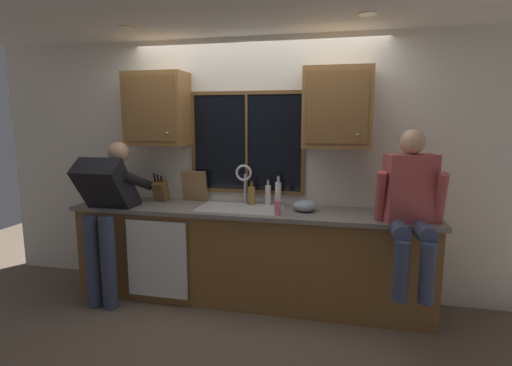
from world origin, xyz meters
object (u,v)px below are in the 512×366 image
Objects in this scene: person_sitting_on_counter at (411,202)px; person_standing at (107,205)px; bottle_green_glass at (278,193)px; bottle_tall_clear at (268,194)px; knife_block at (161,191)px; soap_dispenser at (278,207)px; mixing_bowl at (305,206)px; bottle_amber_small at (251,195)px; cutting_board at (194,186)px.

person_standing is at bearing -179.28° from person_sitting_on_counter.
person_sitting_on_counter reaches higher than person_standing.
bottle_green_glass reaches higher than bottle_tall_clear.
knife_block is 1.32m from soap_dispenser.
person_sitting_on_counter is 1.34m from bottle_tall_clear.
bottle_green_glass reaches higher than knife_block.
person_standing is 5.00× the size of bottle_green_glass.
mixing_bowl is 0.32m from bottle_green_glass.
knife_block reaches higher than bottle_amber_small.
person_standing is at bearing -175.84° from soap_dispenser.
person_sitting_on_counter is at bearing 0.72° from person_standing.
mixing_bowl is at bearing -4.09° from knife_block.
mixing_bowl is 0.43m from bottle_tall_clear.
person_sitting_on_counter is at bearing -20.74° from bottle_green_glass.
cutting_board is (-2.03, 0.49, -0.03)m from person_sitting_on_counter.
bottle_tall_clear is at bearing 159.29° from person_sitting_on_counter.
person_sitting_on_counter is at bearing -20.71° from bottle_tall_clear.
person_standing reaches higher than bottle_tall_clear.
bottle_tall_clear is at bearing 159.56° from bottle_green_glass.
person_standing is at bearing -142.51° from cutting_board.
knife_block reaches higher than soap_dispenser.
cutting_board is 1.44× the size of mixing_bowl.
soap_dispenser is (1.62, 0.12, 0.04)m from person_standing.
cutting_board is 1.05× the size of bottle_green_glass.
knife_block is 1.25× the size of bottle_tall_clear.
person_standing reaches higher than bottle_green_glass.
person_sitting_on_counter is at bearing -17.42° from bottle_amber_small.
bottle_amber_small is at bearing 177.85° from bottle_green_glass.
mixing_bowl is 1.21× the size of soap_dispenser.
mixing_bowl is at bearing 10.04° from person_standing.
knife_block is (0.34, 0.43, 0.07)m from person_standing.
bottle_tall_clear is (1.46, 0.51, 0.07)m from person_standing.
knife_block reaches higher than mixing_bowl.
cutting_board is at bearing 179.08° from bottle_tall_clear.
person_sitting_on_counter reaches higher than knife_block.
mixing_bowl is 0.87× the size of bottle_tall_clear.
bottle_green_glass is (0.89, -0.05, -0.03)m from cutting_board.
bottle_tall_clear reaches higher than soap_dispenser.
person_sitting_on_counter reaches higher than cutting_board.
bottle_amber_small is (-1.42, 0.44, -0.08)m from person_sitting_on_counter.
person_sitting_on_counter is 6.84× the size of soap_dispenser.
person_standing reaches higher than mixing_bowl.
soap_dispenser is at bearing -13.87° from knife_block.
cutting_board is 1.26× the size of bottle_tall_clear.
bottle_amber_small is (-0.27, 0.01, -0.03)m from bottle_green_glass.
person_standing is 1.38m from bottle_amber_small.
bottle_amber_small is at bearing 162.58° from person_sitting_on_counter.
person_sitting_on_counter reaches higher than mixing_bowl.
person_sitting_on_counter is 0.93m from mixing_bowl.
bottle_amber_small is (-0.32, 0.36, 0.03)m from soap_dispenser.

